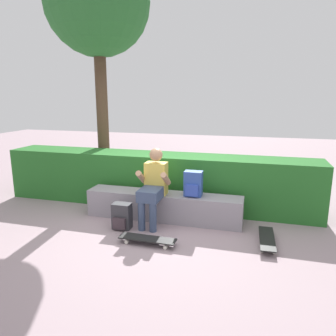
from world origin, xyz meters
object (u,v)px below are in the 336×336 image
Objects in this scene: person_skater at (153,184)px; skateboard_beside_bench at (267,239)px; backpack_on_bench at (193,184)px; bench_main at (163,206)px; skateboard_near_person at (147,239)px; backpack_on_ground at (122,217)px.

person_skater is 1.48× the size of skateboard_beside_bench.
backpack_on_bench is at bearing 156.83° from skateboard_beside_bench.
skateboard_beside_bench is 1.36m from backpack_on_bench.
skateboard_beside_bench is (1.63, -0.50, -0.15)m from bench_main.
skateboard_beside_bench is (1.59, 0.45, 0.00)m from skateboard_near_person.
skateboard_beside_bench is at bearing 1.28° from backpack_on_ground.
person_skater is at bearing -161.52° from backpack_on_bench.
backpack_on_ground is (-0.41, -0.34, -0.45)m from person_skater.
person_skater is 0.94m from skateboard_near_person.
bench_main is at bearing 47.20° from backpack_on_ground.
skateboard_near_person is 1.18m from backpack_on_bench.
bench_main reaches higher than backpack_on_ground.
backpack_on_bench reaches higher than skateboard_near_person.
person_skater is 0.69m from backpack_on_ground.
backpack_on_ground is at bearing -151.76° from backpack_on_bench.
bench_main is 2.14× the size of person_skater.
person_skater is at bearing 101.25° from skateboard_near_person.
skateboard_near_person is at bearing -35.82° from backpack_on_ground.
bench_main is at bearing 178.90° from backpack_on_bench.
skateboard_near_person is (0.05, -0.94, -0.15)m from bench_main.
bench_main reaches higher than skateboard_near_person.
skateboard_beside_bench is at bearing -16.95° from bench_main.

